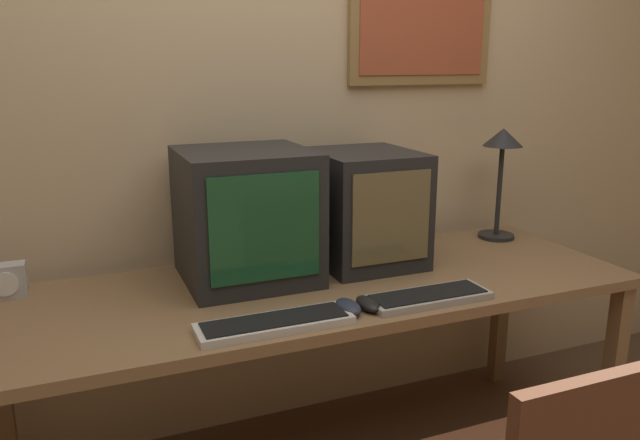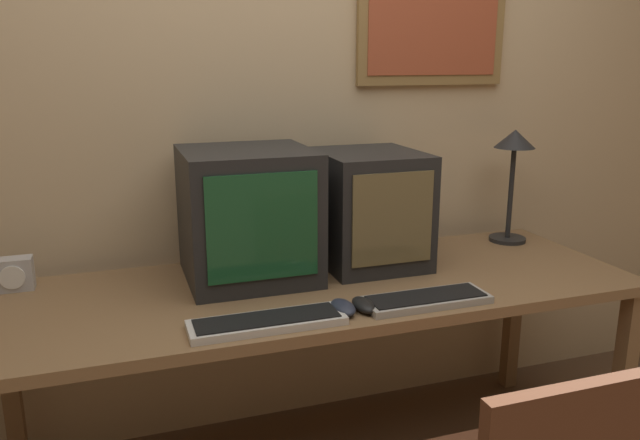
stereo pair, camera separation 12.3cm
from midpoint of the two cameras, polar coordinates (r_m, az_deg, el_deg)
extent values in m
cube|color=#D1B284|center=(2.39, -2.08, 11.03)|extent=(8.00, 0.05, 2.60)
cube|color=olive|center=(2.59, 11.74, 18.14)|extent=(0.63, 0.02, 0.55)
cube|color=#AD4C2D|center=(2.58, 11.90, 18.15)|extent=(0.55, 0.01, 0.48)
cube|color=olive|center=(2.08, 1.70, -6.33)|extent=(2.13, 0.73, 0.04)
cube|color=olive|center=(2.52, 27.25, -13.13)|extent=(0.06, 0.06, 0.69)
cube|color=olive|center=(2.43, -25.10, -13.91)|extent=(0.06, 0.06, 0.69)
cube|color=olive|center=(2.95, 18.38, -8.22)|extent=(0.06, 0.06, 0.69)
cube|color=black|center=(2.09, -4.94, 0.52)|extent=(0.42, 0.42, 0.44)
cube|color=#194C28|center=(1.89, -3.39, -0.70)|extent=(0.35, 0.01, 0.33)
cube|color=black|center=(2.25, 6.06, 1.09)|extent=(0.35, 0.39, 0.41)
cube|color=brown|center=(2.08, 8.37, 0.08)|extent=(0.29, 0.01, 0.31)
cube|color=beige|center=(1.76, -2.84, -9.37)|extent=(0.44, 0.13, 0.02)
cube|color=black|center=(1.76, -2.84, -8.98)|extent=(0.40, 0.11, 0.00)
cube|color=#A8A399|center=(1.95, 11.47, -7.19)|extent=(0.39, 0.14, 0.02)
cube|color=black|center=(1.95, 11.49, -6.84)|extent=(0.36, 0.11, 0.00)
ellipsoid|color=black|center=(1.87, 5.89, -7.75)|extent=(0.06, 0.12, 0.03)
ellipsoid|color=#282D3D|center=(1.85, 4.04, -7.99)|extent=(0.07, 0.12, 0.04)
cube|color=#B7B2AD|center=(2.21, -24.81, -4.53)|extent=(0.12, 0.07, 0.11)
cylinder|color=white|center=(2.18, -24.90, -4.82)|extent=(0.08, 0.00, 0.08)
cylinder|color=black|center=(2.69, 18.01, -1.67)|extent=(0.15, 0.15, 0.02)
cylinder|color=black|center=(2.64, 18.34, 2.44)|extent=(0.02, 0.02, 0.38)
cone|color=black|center=(2.61, 18.72, 7.05)|extent=(0.16, 0.16, 0.07)
camera|label=1|loc=(0.06, -88.25, 0.45)|focal=35.00mm
camera|label=2|loc=(0.06, 91.75, -0.45)|focal=35.00mm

